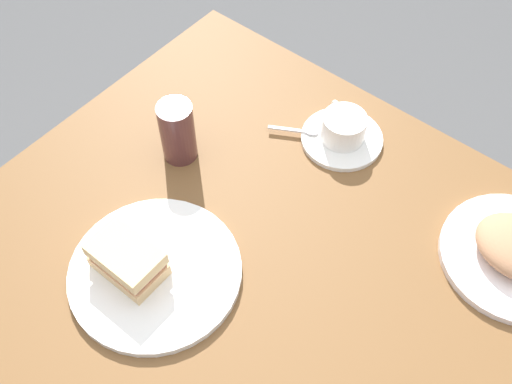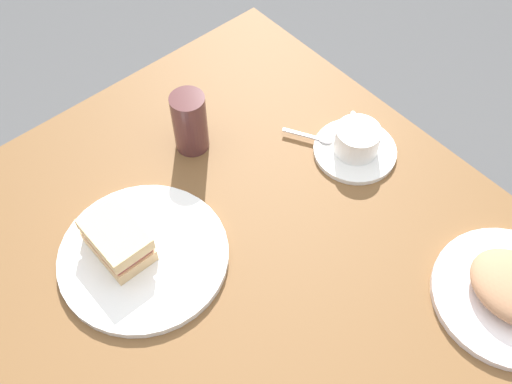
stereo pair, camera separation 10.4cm
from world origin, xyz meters
name	(u,v)px [view 1 (the left image)]	position (x,y,z in m)	size (l,w,h in m)	color
dining_table	(274,306)	(0.00, 0.00, 0.62)	(1.06, 0.88, 0.76)	brown
sandwich_plate	(155,272)	(0.15, 0.13, 0.77)	(0.28, 0.28, 0.01)	white
sandwich_front	(127,260)	(0.18, 0.15, 0.80)	(0.11, 0.07, 0.06)	#E2B479
coffee_saucer	(342,138)	(0.08, -0.30, 0.77)	(0.16, 0.16, 0.01)	white
coffee_cup	(344,126)	(0.08, -0.30, 0.80)	(0.10, 0.09, 0.05)	white
spoon	(302,131)	(0.14, -0.26, 0.77)	(0.09, 0.06, 0.01)	silver
drinking_glass	(177,132)	(0.29, -0.08, 0.82)	(0.06, 0.06, 0.12)	#512C2B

